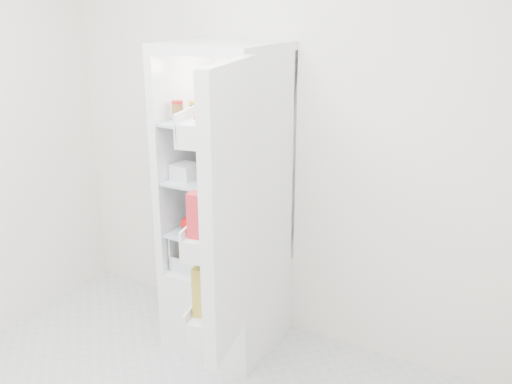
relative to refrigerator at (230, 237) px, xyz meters
The scene contains 21 objects.
room_walls 1.57m from the refrigerator, 80.89° to the right, with size 3.02×3.02×2.61m.
refrigerator is the anchor object (origin of this frame).
shelf_low 0.10m from the refrigerator, 90.00° to the right, with size 0.49×0.53×0.01m, color silver.
shelf_mid 0.39m from the refrigerator, 90.00° to the right, with size 0.49×0.53×0.01m, color silver.
shelf_top 0.72m from the refrigerator, 90.00° to the right, with size 0.49×0.53×0.01m, color silver.
crisper_left 0.15m from the refrigerator, 152.98° to the right, with size 0.23×0.46×0.22m, color silver, non-canonical shape.
crisper_right 0.15m from the refrigerator, 27.02° to the right, with size 0.23×0.46×0.22m, color silver, non-canonical shape.
condiment_jars 0.77m from the refrigerator, 94.77° to the right, with size 0.46×0.34×0.08m.
squeeze_bottle 0.84m from the refrigerator, 23.13° to the left, with size 0.05×0.05×0.16m, color silver.
tub_white 0.50m from the refrigerator, 131.93° to the right, with size 0.13×0.13×0.09m, color silver.
tub_cream 0.44m from the refrigerator, 85.97° to the right, with size 0.11×0.11×0.06m, color silver.
tin_red 0.50m from the refrigerator, 63.22° to the right, with size 0.10×0.10×0.07m, color red.
foil_tray 0.44m from the refrigerator, 156.53° to the left, with size 0.15×0.11×0.04m, color silver.
tub_green 0.46m from the refrigerator, ahead, with size 0.10×0.13×0.08m, color #439548.
red_cabbage 0.19m from the refrigerator, 75.07° to the right, with size 0.16×0.16×0.16m, color #591E53.
bell_pepper 0.29m from the refrigerator, 128.40° to the right, with size 0.09×0.09×0.09m, color red.
mushroom_bowl 0.18m from the refrigerator, behind, with size 0.13×0.13×0.06m, color #9CC6E9.
salad_bag 0.36m from the refrigerator, 55.82° to the right, with size 0.12×0.12×0.12m, color #B7D7A1.
citrus_pile 0.18m from the refrigerator, 136.53° to the right, with size 0.20×0.24×0.16m.
veg_pile 0.18m from the refrigerator, 26.82° to the right, with size 0.16×0.30×0.10m.
fridge_door 0.85m from the refrigerator, 59.83° to the right, with size 0.29×0.60×1.30m.
Camera 1 is at (1.47, -1.41, 2.03)m, focal length 40.00 mm.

